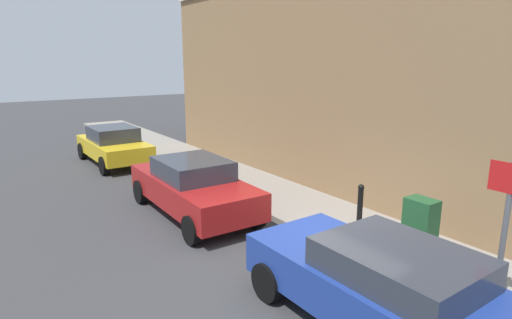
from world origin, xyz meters
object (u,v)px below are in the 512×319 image
object	(u,v)px
car_yellow	(114,145)
utility_cabinet	(420,230)
bollard_near_cabinet	(360,206)
car_red	(193,186)
car_blue	(390,289)
street_sign	(507,215)

from	to	relation	value
car_yellow	utility_cabinet	world-z (taller)	car_yellow
car_yellow	bollard_near_cabinet	bearing A→B (deg)	-166.98
car_red	bollard_near_cabinet	bearing A→B (deg)	-143.10
bollard_near_cabinet	car_yellow	bearing A→B (deg)	103.54
car_red	car_yellow	xyz separation A→B (m)	(0.01, 6.58, -0.02)
utility_cabinet	bollard_near_cabinet	size ratio (longest dim) A/B	1.11
bollard_near_cabinet	car_red	bearing A→B (deg)	125.91
car_blue	car_yellow	xyz separation A→B (m)	(-0.03, 12.47, -0.01)
utility_cabinet	car_yellow	bearing A→B (deg)	101.28
car_blue	utility_cabinet	world-z (taller)	car_blue
car_blue	street_sign	bearing A→B (deg)	-112.76
street_sign	car_red	bearing A→B (deg)	104.20
car_red	bollard_near_cabinet	xyz separation A→B (m)	(2.38, -3.29, -0.03)
utility_cabinet	bollard_near_cabinet	distance (m)	1.55
car_red	street_sign	size ratio (longest dim) A/B	1.88
car_blue	car_red	world-z (taller)	car_red
car_red	street_sign	xyz separation A→B (m)	(1.66, -6.56, 0.92)
car_blue	street_sign	world-z (taller)	street_sign
street_sign	car_yellow	bearing A→B (deg)	97.16
utility_cabinet	bollard_near_cabinet	world-z (taller)	utility_cabinet
car_red	car_yellow	distance (m)	6.58
car_red	utility_cabinet	size ratio (longest dim) A/B	3.76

